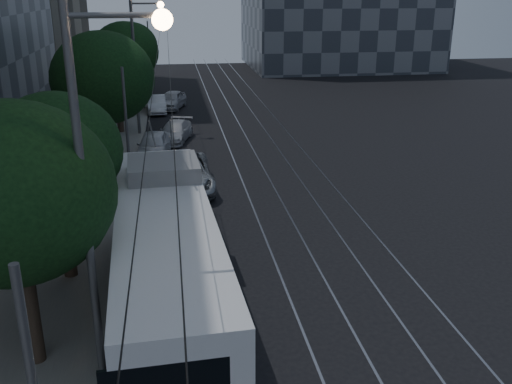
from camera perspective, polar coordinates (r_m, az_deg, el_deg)
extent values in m
plane|color=black|center=(19.70, 1.76, -8.73)|extent=(120.00, 120.00, 0.00)
cube|color=gray|center=(38.43, -14.83, 5.02)|extent=(5.00, 90.00, 0.15)
cube|color=#93939B|center=(38.36, -3.16, 5.52)|extent=(0.08, 90.00, 0.02)
cube|color=#93939B|center=(38.52, -1.02, 5.60)|extent=(0.08, 90.00, 0.02)
cube|color=#93939B|center=(38.75, 1.28, 5.68)|extent=(0.08, 90.00, 0.02)
cube|color=#93939B|center=(39.01, 3.37, 5.75)|extent=(0.08, 90.00, 0.02)
cylinder|color=black|center=(37.24, -9.85, 13.58)|extent=(0.02, 90.00, 0.02)
cylinder|color=black|center=(37.23, -8.74, 13.64)|extent=(0.02, 90.00, 0.02)
cylinder|color=#58585A|center=(27.86, -12.79, 5.97)|extent=(0.14, 0.14, 6.00)
cylinder|color=#58585A|center=(47.52, -11.30, 11.60)|extent=(0.14, 0.14, 6.00)
cylinder|color=#58585A|center=(67.38, -10.66, 13.92)|extent=(0.14, 0.14, 6.00)
cube|color=silver|center=(17.05, -8.96, -6.58)|extent=(3.40, 12.95, 3.05)
cube|color=black|center=(17.69, -8.72, -10.55)|extent=(3.44, 12.99, 0.37)
cube|color=black|center=(17.47, -8.99, -5.42)|extent=(3.32, 10.29, 1.12)
cube|color=black|center=(22.88, -9.03, 0.99)|extent=(2.23, 0.20, 1.07)
cube|color=#24DB2D|center=(10.89, -9.24, -15.42)|extent=(1.71, 0.15, 0.34)
cube|color=gray|center=(19.38, -9.26, 2.36)|extent=(2.45, 2.47, 0.53)
cylinder|color=#58585A|center=(20.24, -10.30, 5.62)|extent=(0.06, 4.83, 2.13)
cylinder|color=#58585A|center=(20.23, -8.47, 5.71)|extent=(0.06, 4.83, 2.13)
cylinder|color=black|center=(14.31, -3.07, -18.49)|extent=(0.32, 1.07, 1.07)
cylinder|color=black|center=(20.25, -12.51, -6.70)|extent=(0.32, 1.07, 1.07)
cylinder|color=black|center=(20.20, -5.03, -6.34)|extent=(0.32, 1.07, 1.07)
cylinder|color=black|center=(22.10, -12.21, -4.36)|extent=(0.32, 1.07, 1.07)
cylinder|color=black|center=(22.06, -5.39, -4.03)|extent=(0.32, 1.07, 1.07)
imported|color=#A2A6AA|center=(28.20, -7.21, 1.84)|extent=(2.89, 5.91, 1.62)
imported|color=silver|center=(33.97, -10.22, 4.64)|extent=(2.17, 4.50, 1.48)
imported|color=#B4B3B7|center=(37.57, -8.12, 6.00)|extent=(2.79, 4.56, 1.23)
imported|color=silver|center=(46.67, -9.92, 8.64)|extent=(1.65, 4.13, 1.34)
imported|color=#B6B6BA|center=(47.99, -8.42, 9.09)|extent=(2.80, 4.58, 1.46)
cylinder|color=black|center=(15.98, -21.57, -11.38)|extent=(0.44, 0.44, 2.99)
ellipsoid|color=black|center=(14.63, -23.18, -0.07)|extent=(4.90, 4.90, 4.41)
cylinder|color=black|center=(20.11, -18.37, -4.48)|extent=(0.44, 0.44, 2.97)
ellipsoid|color=black|center=(19.12, -19.34, 3.90)|extent=(4.17, 4.17, 3.75)
cylinder|color=black|center=(32.22, -14.52, 4.83)|extent=(0.44, 0.44, 2.92)
ellipsoid|color=black|center=(31.54, -15.06, 10.96)|extent=(5.41, 5.41, 4.87)
cylinder|color=black|center=(40.04, -13.44, 7.29)|extent=(0.44, 0.44, 2.30)
ellipsoid|color=black|center=(39.58, -13.75, 11.08)|extent=(4.08, 4.08, 3.68)
cylinder|color=black|center=(47.59, -12.64, 9.53)|extent=(0.44, 0.44, 2.74)
ellipsoid|color=black|center=(47.14, -12.94, 13.49)|extent=(5.20, 5.20, 4.68)
cylinder|color=black|center=(55.42, -12.15, 10.87)|extent=(0.44, 0.44, 2.60)
ellipsoid|color=black|center=(55.05, -12.38, 14.05)|extent=(4.81, 4.81, 4.33)
cylinder|color=#58585A|center=(13.42, -16.68, -1.95)|extent=(0.20, 0.20, 9.23)
cylinder|color=#58585A|center=(12.43, -13.82, 16.79)|extent=(2.03, 0.12, 0.12)
sphere|color=#E1AF7C|center=(12.40, -9.36, 16.65)|extent=(0.44, 0.44, 0.44)
cylinder|color=#58585A|center=(38.77, -11.99, 11.93)|extent=(0.20, 0.20, 8.85)
cylinder|color=#58585A|center=(38.42, -10.92, 18.04)|extent=(1.95, 0.12, 0.12)
sphere|color=#E1AF7C|center=(38.40, -9.52, 17.98)|extent=(0.44, 0.44, 0.44)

